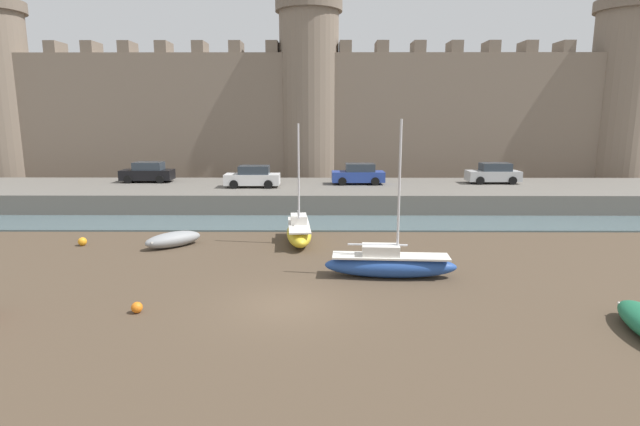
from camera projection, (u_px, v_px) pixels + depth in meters
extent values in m
plane|color=#4C3D2D|center=(286.00, 305.00, 18.04)|extent=(160.00, 160.00, 0.00)
cube|color=slate|center=(302.00, 223.00, 31.61)|extent=(80.00, 4.50, 0.10)
cube|color=#666059|center=(306.00, 195.00, 38.59)|extent=(71.29, 10.00, 1.45)
cube|color=#7A6B5B|center=(309.00, 121.00, 48.06)|extent=(59.29, 2.80, 12.44)
cylinder|color=#7A6B5B|center=(1.00, 101.00, 47.87)|extent=(5.56, 5.56, 16.19)
cylinder|color=#7A6B5B|center=(309.00, 101.00, 47.70)|extent=(5.56, 5.56, 16.19)
cylinder|color=#706254|center=(309.00, 6.00, 46.06)|extent=(6.23, 6.23, 1.00)
cylinder|color=#7A6B5B|center=(620.00, 101.00, 47.54)|extent=(5.56, 5.56, 16.19)
cylinder|color=#706254|center=(630.00, 6.00, 45.89)|extent=(6.23, 6.23, 1.00)
cube|color=#746557|center=(56.00, 48.00, 46.90)|extent=(1.10, 2.52, 1.10)
cube|color=#746557|center=(92.00, 48.00, 46.88)|extent=(1.10, 2.52, 1.10)
cube|color=#746557|center=(128.00, 48.00, 46.86)|extent=(1.10, 2.52, 1.10)
cube|color=#746557|center=(164.00, 48.00, 46.84)|extent=(1.10, 2.52, 1.10)
cube|color=#746557|center=(200.00, 48.00, 46.82)|extent=(1.10, 2.52, 1.10)
cube|color=#746557|center=(236.00, 48.00, 46.81)|extent=(1.10, 2.52, 1.10)
cube|color=#746557|center=(273.00, 48.00, 46.79)|extent=(1.10, 2.52, 1.10)
cube|color=#746557|center=(345.00, 48.00, 46.75)|extent=(1.10, 2.52, 1.10)
cube|color=#746557|center=(382.00, 48.00, 46.73)|extent=(1.10, 2.52, 1.10)
cube|color=#746557|center=(418.00, 48.00, 46.71)|extent=(1.10, 2.52, 1.10)
cube|color=#746557|center=(454.00, 48.00, 46.69)|extent=(1.10, 2.52, 1.10)
cube|color=#746557|center=(491.00, 48.00, 46.67)|extent=(1.10, 2.52, 1.10)
cube|color=#746557|center=(527.00, 48.00, 46.65)|extent=(1.10, 2.52, 1.10)
cube|color=#746557|center=(564.00, 48.00, 46.63)|extent=(1.10, 2.52, 1.10)
ellipsoid|color=gray|center=(173.00, 239.00, 26.02)|extent=(2.99, 2.83, 0.79)
ellipsoid|color=silver|center=(173.00, 238.00, 26.01)|extent=(2.42, 2.29, 0.43)
cube|color=beige|center=(177.00, 237.00, 26.15)|extent=(0.77, 0.84, 0.06)
cube|color=beige|center=(151.00, 242.00, 25.25)|extent=(0.61, 0.64, 0.08)
ellipsoid|color=#234793|center=(390.00, 266.00, 21.13)|extent=(5.64, 1.61, 0.95)
cube|color=silver|center=(391.00, 256.00, 21.05)|extent=(4.96, 1.38, 0.08)
cube|color=silver|center=(381.00, 250.00, 21.02)|extent=(1.61, 0.93, 0.44)
cylinder|color=silver|center=(399.00, 189.00, 20.48)|extent=(0.10, 0.10, 5.67)
cylinder|color=silver|center=(378.00, 245.00, 20.99)|extent=(2.51, 0.23, 0.08)
ellipsoid|color=yellow|center=(299.00, 234.00, 26.80)|extent=(1.68, 4.73, 1.03)
cube|color=silver|center=(299.00, 225.00, 26.71)|extent=(1.44, 4.16, 0.08)
cube|color=silver|center=(299.00, 219.00, 27.00)|extent=(0.95, 1.36, 0.44)
cylinder|color=silver|center=(299.00, 175.00, 25.97)|extent=(0.10, 0.10, 5.33)
cylinder|color=silver|center=(299.00, 214.00, 27.07)|extent=(0.25, 2.09, 0.08)
cube|color=beige|center=(631.00, 305.00, 16.82)|extent=(0.76, 0.38, 0.08)
sphere|color=orange|center=(82.00, 241.00, 26.28)|extent=(0.45, 0.45, 0.45)
sphere|color=orange|center=(137.00, 307.00, 17.30)|extent=(0.39, 0.39, 0.39)
cube|color=#263F99|center=(358.00, 176.00, 39.19)|extent=(4.12, 1.75, 0.80)
cube|color=#2D3842|center=(360.00, 168.00, 39.06)|extent=(2.27, 1.52, 0.64)
cylinder|color=black|center=(342.00, 181.00, 38.40)|extent=(0.64, 0.19, 0.64)
cylinder|color=black|center=(341.00, 179.00, 40.07)|extent=(0.64, 0.19, 0.64)
cylinder|color=black|center=(375.00, 181.00, 38.42)|extent=(0.64, 0.19, 0.64)
cylinder|color=black|center=(373.00, 179.00, 40.09)|extent=(0.64, 0.19, 0.64)
cube|color=#B2B5B7|center=(493.00, 176.00, 39.67)|extent=(4.12, 1.75, 0.80)
cube|color=#2D3842|center=(495.00, 167.00, 39.54)|extent=(2.27, 1.52, 0.64)
cylinder|color=black|center=(480.00, 181.00, 38.88)|extent=(0.64, 0.19, 0.64)
cylinder|color=black|center=(473.00, 178.00, 40.55)|extent=(0.64, 0.19, 0.64)
cylinder|color=black|center=(513.00, 181.00, 38.90)|extent=(0.64, 0.19, 0.64)
cylinder|color=black|center=(505.00, 178.00, 40.57)|extent=(0.64, 0.19, 0.64)
cube|color=silver|center=(252.00, 179.00, 37.52)|extent=(4.12, 1.75, 0.80)
cube|color=#2D3842|center=(254.00, 170.00, 37.39)|extent=(2.27, 1.52, 0.64)
cylinder|color=black|center=(234.00, 184.00, 36.73)|extent=(0.64, 0.19, 0.64)
cylinder|color=black|center=(237.00, 181.00, 38.40)|extent=(0.64, 0.19, 0.64)
cylinder|color=black|center=(268.00, 184.00, 36.75)|extent=(0.64, 0.19, 0.64)
cylinder|color=black|center=(270.00, 181.00, 38.41)|extent=(0.64, 0.19, 0.64)
cube|color=black|center=(147.00, 175.00, 40.40)|extent=(4.12, 1.75, 0.80)
cube|color=#2D3842|center=(149.00, 166.00, 40.27)|extent=(2.27, 1.52, 0.64)
cylinder|color=black|center=(128.00, 179.00, 39.62)|extent=(0.64, 0.19, 0.64)
cylinder|color=black|center=(136.00, 177.00, 41.29)|extent=(0.64, 0.19, 0.64)
cylinder|color=black|center=(160.00, 179.00, 39.63)|extent=(0.64, 0.19, 0.64)
cylinder|color=black|center=(166.00, 177.00, 41.30)|extent=(0.64, 0.19, 0.64)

